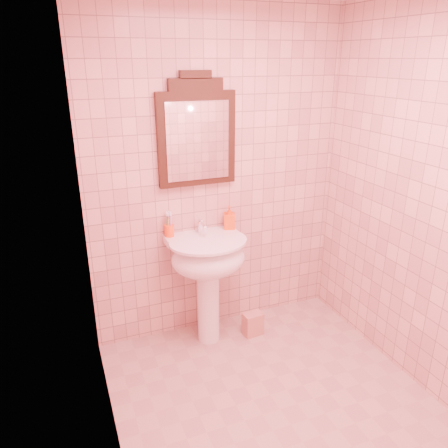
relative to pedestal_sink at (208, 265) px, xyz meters
name	(u,v)px	position (x,y,z in m)	size (l,w,h in m)	color
floor	(280,409)	(0.17, -0.87, -0.66)	(2.20, 2.20, 0.00)	tan
back_wall	(218,179)	(0.17, 0.23, 0.59)	(2.00, 0.02, 2.50)	beige
pedestal_sink	(208,265)	(0.00, 0.00, 0.00)	(0.58, 0.58, 0.86)	white
faucet	(201,226)	(0.00, 0.14, 0.26)	(0.04, 0.16, 0.11)	white
mirror	(197,134)	(0.00, 0.20, 0.94)	(0.57, 0.06, 0.80)	black
toothbrush_cup	(169,230)	(-0.24, 0.18, 0.25)	(0.07, 0.07, 0.17)	#FF4E15
soap_dispenser	(229,217)	(0.23, 0.15, 0.29)	(0.08, 0.08, 0.18)	#E24F13
towel	(253,324)	(0.35, -0.06, -0.57)	(0.15, 0.10, 0.19)	tan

